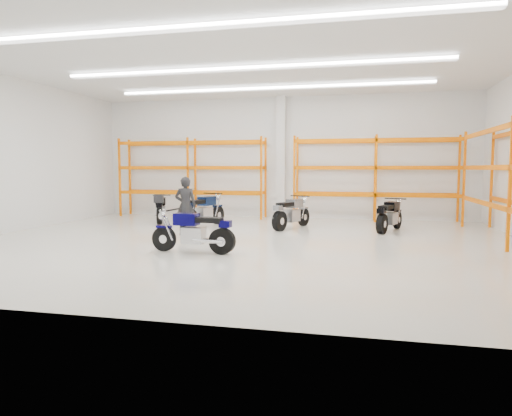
% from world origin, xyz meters
% --- Properties ---
extents(ground, '(14.00, 14.00, 0.00)m').
position_xyz_m(ground, '(0.00, 0.00, 0.00)').
color(ground, silver).
rests_on(ground, ground).
extents(room_shell, '(14.02, 12.02, 4.51)m').
position_xyz_m(room_shell, '(0.00, 0.03, 3.28)').
color(room_shell, white).
rests_on(room_shell, ground).
extents(motorcycle_main, '(1.96, 0.65, 0.96)m').
position_xyz_m(motorcycle_main, '(-0.63, -1.63, 0.45)').
color(motorcycle_main, black).
rests_on(motorcycle_main, ground).
extents(motorcycle_back_a, '(0.93, 1.89, 1.00)m').
position_xyz_m(motorcycle_back_a, '(-3.79, 3.46, 0.48)').
color(motorcycle_back_a, black).
rests_on(motorcycle_back_a, ground).
extents(motorcycle_back_b, '(0.92, 2.11, 1.06)m').
position_xyz_m(motorcycle_back_b, '(-1.96, 2.56, 0.50)').
color(motorcycle_back_b, black).
rests_on(motorcycle_back_b, ground).
extents(motorcycle_back_c, '(0.99, 1.93, 1.00)m').
position_xyz_m(motorcycle_back_c, '(0.80, 2.79, 0.47)').
color(motorcycle_back_c, black).
rests_on(motorcycle_back_c, ground).
extents(motorcycle_back_d, '(0.93, 1.86, 0.96)m').
position_xyz_m(motorcycle_back_d, '(3.72, 2.81, 0.45)').
color(motorcycle_back_d, black).
rests_on(motorcycle_back_d, ground).
extents(standing_man, '(0.65, 0.48, 1.63)m').
position_xyz_m(standing_man, '(-1.85, 0.87, 0.81)').
color(standing_man, black).
rests_on(standing_man, ground).
extents(structural_column, '(0.32, 0.32, 4.50)m').
position_xyz_m(structural_column, '(0.00, 5.82, 2.25)').
color(structural_column, white).
rests_on(structural_column, ground).
extents(pallet_racking_back_left, '(5.67, 0.87, 3.00)m').
position_xyz_m(pallet_racking_back_left, '(-3.40, 5.48, 1.79)').
color(pallet_racking_back_left, '#FF7300').
rests_on(pallet_racking_back_left, ground).
extents(pallet_racking_back_right, '(5.67, 0.87, 3.00)m').
position_xyz_m(pallet_racking_back_right, '(3.40, 5.48, 1.79)').
color(pallet_racking_back_right, '#FF7300').
rests_on(pallet_racking_back_right, ground).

